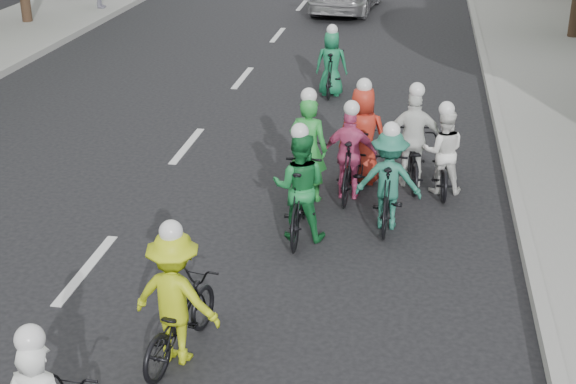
% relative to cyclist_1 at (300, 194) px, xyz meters
% --- Properties ---
extents(ground, '(120.00, 120.00, 0.00)m').
position_rel_cyclist_1_xyz_m(ground, '(-2.75, -1.53, -0.68)').
color(ground, black).
rests_on(ground, ground).
extents(curb_left, '(0.18, 80.00, 0.18)m').
position_rel_cyclist_1_xyz_m(curb_left, '(-8.80, 8.47, -0.59)').
color(curb_left, '#999993').
rests_on(curb_left, ground).
extents(sidewalk_right, '(4.00, 80.00, 0.15)m').
position_rel_cyclist_1_xyz_m(sidewalk_right, '(5.25, 8.47, -0.61)').
color(sidewalk_right, gray).
rests_on(sidewalk_right, ground).
extents(curb_right, '(0.18, 80.00, 0.18)m').
position_rel_cyclist_1_xyz_m(curb_right, '(3.30, 8.47, -0.59)').
color(curb_right, '#999993').
rests_on(curb_right, ground).
extents(cyclist_1, '(0.81, 1.91, 1.79)m').
position_rel_cyclist_1_xyz_m(cyclist_1, '(0.00, 0.00, 0.00)').
color(cyclist_1, black).
rests_on(cyclist_1, ground).
extents(cyclist_2, '(1.12, 1.76, 1.74)m').
position_rel_cyclist_1_xyz_m(cyclist_2, '(-0.89, -3.28, -0.05)').
color(cyclist_2, black).
rests_on(cyclist_2, ground).
extents(cyclist_3, '(0.91, 1.75, 1.67)m').
position_rel_cyclist_1_xyz_m(cyclist_3, '(0.59, 1.60, -0.06)').
color(cyclist_3, black).
rests_on(cyclist_3, ground).
extents(cyclist_4, '(0.86, 1.57, 1.86)m').
position_rel_cyclist_1_xyz_m(cyclist_4, '(0.73, 2.27, -0.02)').
color(cyclist_4, black).
rests_on(cyclist_4, ground).
extents(cyclist_5, '(0.69, 1.55, 1.90)m').
position_rel_cyclist_1_xyz_m(cyclist_5, '(-0.07, 1.41, -0.02)').
color(cyclist_5, black).
rests_on(cyclist_5, ground).
extents(cyclist_6, '(0.73, 1.70, 1.58)m').
position_rel_cyclist_1_xyz_m(cyclist_6, '(2.09, 2.10, -0.12)').
color(cyclist_6, black).
rests_on(cyclist_6, ground).
extents(cyclist_7, '(1.01, 1.76, 1.69)m').
position_rel_cyclist_1_xyz_m(cyclist_7, '(1.27, 0.58, -0.03)').
color(cyclist_7, black).
rests_on(cyclist_7, ground).
extents(cyclist_8, '(1.01, 1.73, 1.82)m').
position_rel_cyclist_1_xyz_m(cyclist_8, '(1.60, 2.28, -0.06)').
color(cyclist_8, black).
rests_on(cyclist_8, ground).
extents(cyclist_9, '(0.74, 1.72, 1.66)m').
position_rel_cyclist_1_xyz_m(cyclist_9, '(-0.39, 7.43, -0.06)').
color(cyclist_9, black).
rests_on(cyclist_9, ground).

